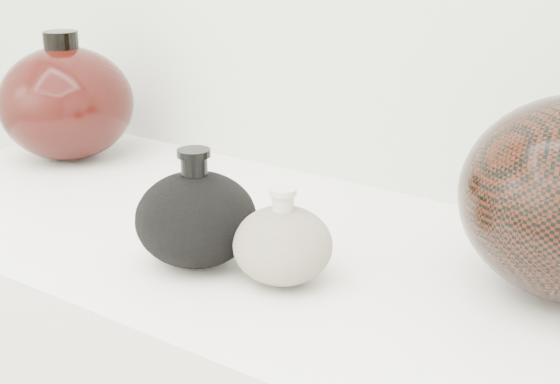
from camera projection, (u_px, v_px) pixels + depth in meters
The scene contains 3 objects.
black_gourd_vase at pixel (196, 218), 0.87m from camera, with size 0.17×0.17×0.13m.
cream_gourd_vase at pixel (283, 244), 0.83m from camera, with size 0.14×0.14×0.11m.
left_round_pot at pixel (66, 103), 1.25m from camera, with size 0.22×0.22×0.21m.
Camera 1 is at (0.53, 0.25, 1.27)m, focal length 50.00 mm.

